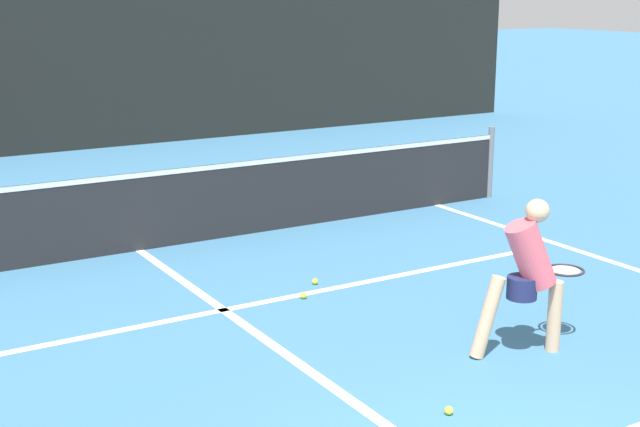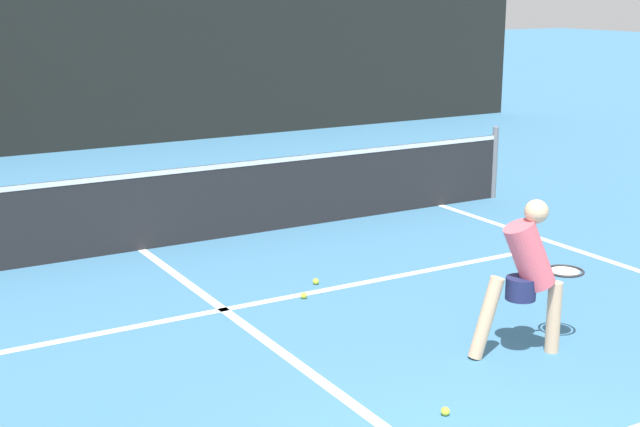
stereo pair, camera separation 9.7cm
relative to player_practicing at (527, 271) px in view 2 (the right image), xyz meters
The scene contains 10 objects.
court_service_line 2.99m from the player_practicing, 127.94° to the left, with size 8.25×0.10×0.01m, color white.
court_center_mark 2.52m from the player_practicing, 137.72° to the left, with size 0.10×6.11×0.01m, color white.
court_sideline_right 3.26m from the player_practicing, 30.73° to the left, with size 0.10×7.11×0.01m, color white.
net 5.01m from the player_practicing, 110.87° to the left, with size 11.09×0.09×1.07m.
fence_back 12.04m from the player_practicing, 98.53° to the left, with size 24.00×0.06×2.91m.
player_practicing is the anchor object (origin of this frame).
tennis_ball_scattered_1 2.47m from the player_practicing, 113.50° to the left, with size 0.07×0.07×0.07m, color #D1E033.
tennis_ball_scattered_2 1.58m from the player_practicing, 155.92° to the right, with size 0.07×0.07×0.07m, color #D1E033.
tennis_ball_scattered_4 2.67m from the player_practicing, 103.81° to the left, with size 0.07×0.07×0.07m, color #D1E033.
parked_car 15.48m from the player_practicing, 82.81° to the left, with size 1.78×4.48×1.52m.
Camera 2 is at (-3.32, -3.13, 3.05)m, focal length 50.00 mm.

